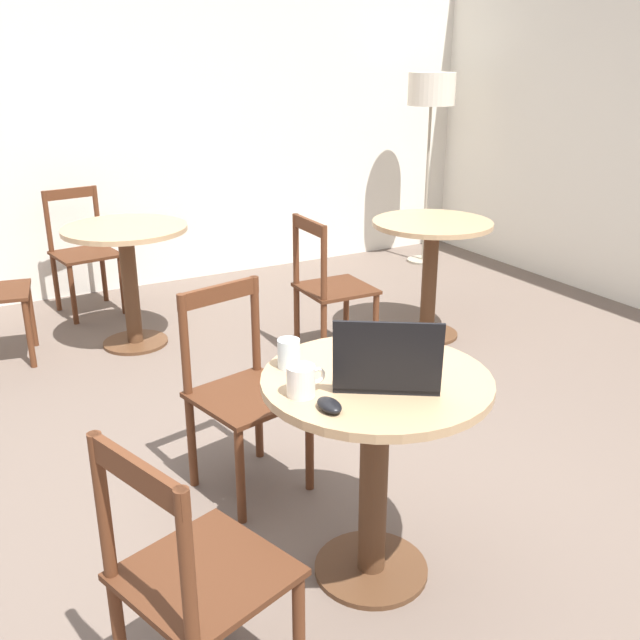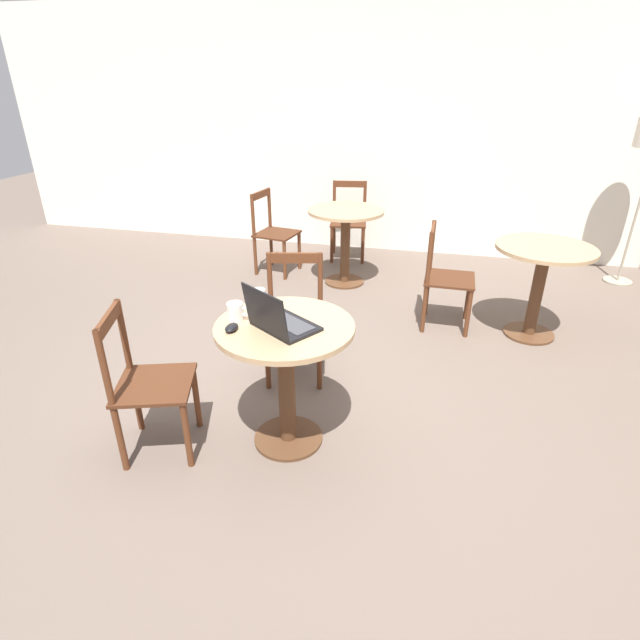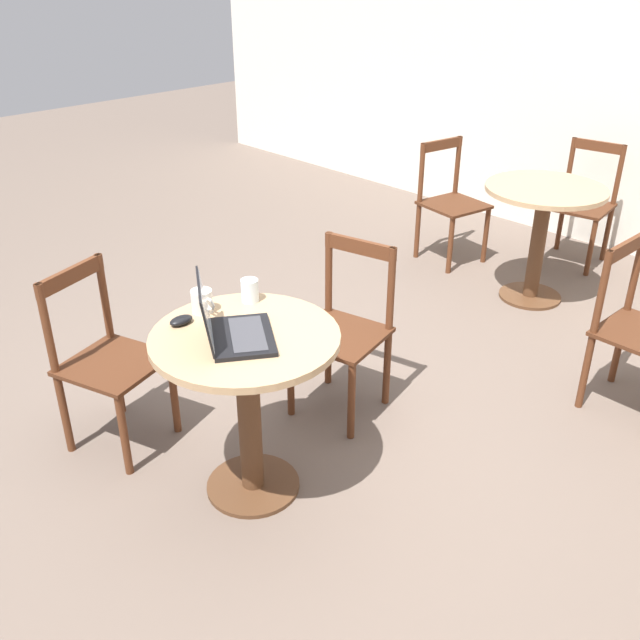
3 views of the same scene
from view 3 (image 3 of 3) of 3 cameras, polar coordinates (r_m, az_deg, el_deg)
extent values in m
plane|color=#66564C|center=(3.44, 0.86, -9.39)|extent=(16.00, 16.00, 0.00)
cylinder|color=#51331E|center=(3.18, -5.36, -12.99)|extent=(0.40, 0.40, 0.02)
cylinder|color=#51331E|center=(2.95, -5.67, -7.68)|extent=(0.10, 0.10, 0.71)
cylinder|color=tan|center=(2.75, -6.03, -1.46)|extent=(0.74, 0.74, 0.03)
cylinder|color=#51331E|center=(4.92, 16.43, 1.87)|extent=(0.40, 0.40, 0.02)
cylinder|color=#51331E|center=(4.78, 17.01, 5.76)|extent=(0.10, 0.10, 0.71)
cylinder|color=tan|center=(4.66, 17.64, 9.94)|extent=(0.74, 0.74, 0.03)
cylinder|color=#562D19|center=(3.32, 2.53, -6.49)|extent=(0.04, 0.04, 0.41)
cylinder|color=#562D19|center=(3.48, -2.41, -4.73)|extent=(0.04, 0.04, 0.41)
cylinder|color=#562D19|center=(3.58, 5.38, -3.82)|extent=(0.04, 0.04, 0.41)
cylinder|color=#562D19|center=(3.73, 0.66, -2.30)|extent=(0.04, 0.04, 0.41)
cube|color=#492715|center=(3.41, 1.59, -1.21)|extent=(0.48, 0.48, 0.02)
cylinder|color=#562D19|center=(3.37, 5.70, 2.48)|extent=(0.04, 0.04, 0.42)
cylinder|color=#562D19|center=(3.53, 0.70, 3.82)|extent=(0.04, 0.04, 0.42)
cube|color=#562D19|center=(3.38, 3.23, 5.86)|extent=(0.37, 0.11, 0.07)
cylinder|color=#562D19|center=(3.43, -11.60, -5.88)|extent=(0.04, 0.04, 0.41)
cylinder|color=#562D19|center=(3.23, -15.41, -8.86)|extent=(0.04, 0.04, 0.41)
cylinder|color=#562D19|center=(3.64, -15.93, -4.36)|extent=(0.04, 0.04, 0.41)
cylinder|color=#562D19|center=(3.44, -19.77, -7.03)|extent=(0.04, 0.04, 0.41)
cube|color=#492715|center=(3.31, -16.16, -3.39)|extent=(0.50, 0.50, 0.02)
cylinder|color=#562D19|center=(3.43, -16.87, 1.81)|extent=(0.04, 0.04, 0.42)
cylinder|color=#562D19|center=(3.22, -21.00, -0.65)|extent=(0.04, 0.04, 0.42)
cube|color=#562D19|center=(3.25, -19.34, 3.35)|extent=(0.14, 0.37, 0.07)
cylinder|color=#562D19|center=(4.05, 22.77, -2.03)|extent=(0.04, 0.04, 0.41)
cylinder|color=#562D19|center=(3.77, 20.46, -3.90)|extent=(0.04, 0.04, 0.41)
cylinder|color=#562D19|center=(3.87, 23.95, 3.57)|extent=(0.04, 0.04, 0.42)
cylinder|color=#562D19|center=(3.57, 21.61, 2.06)|extent=(0.04, 0.04, 0.42)
cube|color=#562D19|center=(3.66, 23.33, 5.32)|extent=(0.03, 0.38, 0.07)
cylinder|color=#562D19|center=(5.31, 20.85, 5.41)|extent=(0.04, 0.04, 0.41)
cylinder|color=#562D19|center=(5.41, 17.39, 6.38)|extent=(0.04, 0.04, 0.41)
cylinder|color=#562D19|center=(5.63, 21.98, 6.44)|extent=(0.04, 0.04, 0.41)
cylinder|color=#562D19|center=(5.72, 18.68, 7.34)|extent=(0.04, 0.04, 0.41)
cube|color=#492715|center=(5.44, 20.09, 8.52)|extent=(0.45, 0.45, 0.02)
cylinder|color=#562D19|center=(5.50, 22.79, 10.65)|extent=(0.04, 0.04, 0.42)
cylinder|color=#562D19|center=(5.59, 19.37, 11.51)|extent=(0.04, 0.04, 0.42)
cube|color=#562D19|center=(5.50, 21.39, 12.82)|extent=(0.38, 0.08, 0.07)
cylinder|color=#562D19|center=(5.32, 13.12, 6.60)|extent=(0.04, 0.04, 0.41)
cylinder|color=#562D19|center=(5.09, 10.39, 5.87)|extent=(0.04, 0.04, 0.41)
cylinder|color=#562D19|center=(5.55, 10.53, 7.75)|extent=(0.04, 0.04, 0.41)
cylinder|color=#562D19|center=(5.32, 7.81, 7.08)|extent=(0.04, 0.04, 0.41)
cube|color=#492715|center=(5.24, 10.67, 9.05)|extent=(0.46, 0.46, 0.02)
cylinder|color=#562D19|center=(5.42, 10.94, 12.07)|extent=(0.04, 0.04, 0.42)
cylinder|color=#562D19|center=(5.18, 8.12, 11.58)|extent=(0.04, 0.04, 0.42)
cube|color=#562D19|center=(5.25, 9.71, 13.66)|extent=(0.09, 0.38, 0.07)
cube|color=black|center=(2.72, -6.22, -1.33)|extent=(0.40, 0.37, 0.02)
cube|color=#38383D|center=(2.71, -5.81, -1.10)|extent=(0.30, 0.26, 0.00)
cube|color=black|center=(2.66, -9.17, 0.72)|extent=(0.29, 0.21, 0.23)
cube|color=silver|center=(2.66, -9.07, 0.74)|extent=(0.26, 0.19, 0.20)
ellipsoid|color=black|center=(2.86, -11.05, -0.03)|extent=(0.06, 0.10, 0.03)
cylinder|color=silver|center=(2.92, -9.43, 1.50)|extent=(0.09, 0.09, 0.10)
torus|color=silver|center=(2.88, -8.79, 1.23)|extent=(0.05, 0.01, 0.05)
cylinder|color=silver|center=(2.98, -5.64, 2.37)|extent=(0.07, 0.07, 0.10)
camera|label=1|loc=(3.09, -49.86, 11.46)|focal=40.00mm
camera|label=2|loc=(1.41, -75.41, 0.33)|focal=28.00mm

